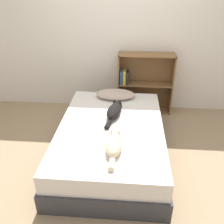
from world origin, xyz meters
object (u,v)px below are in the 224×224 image
object	(u,v)px
bed	(111,141)
cat_dark	(114,110)
pillow	(115,94)
bookshelf	(143,82)
cat_light	(114,144)

from	to	relation	value
bed	cat_dark	world-z (taller)	cat_dark
pillow	bookshelf	xyz separation A→B (m)	(0.42, 0.51, -0.01)
pillow	cat_light	size ratio (longest dim) A/B	1.06
cat_light	cat_dark	bearing A→B (deg)	4.59
bookshelf	pillow	bearing A→B (deg)	-129.11
cat_dark	bookshelf	world-z (taller)	bookshelf
bed	cat_dark	distance (m)	0.38
cat_dark	bookshelf	size ratio (longest dim) A/B	0.58
pillow	cat_dark	distance (m)	0.52
cat_light	cat_dark	world-z (taller)	cat_light
pillow	bookshelf	distance (m)	0.66
cat_light	cat_dark	size ratio (longest dim) A/B	0.95
pillow	cat_dark	size ratio (longest dim) A/B	1.01
cat_light	bookshelf	bearing A→B (deg)	-10.49
pillow	bookshelf	bearing A→B (deg)	50.89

